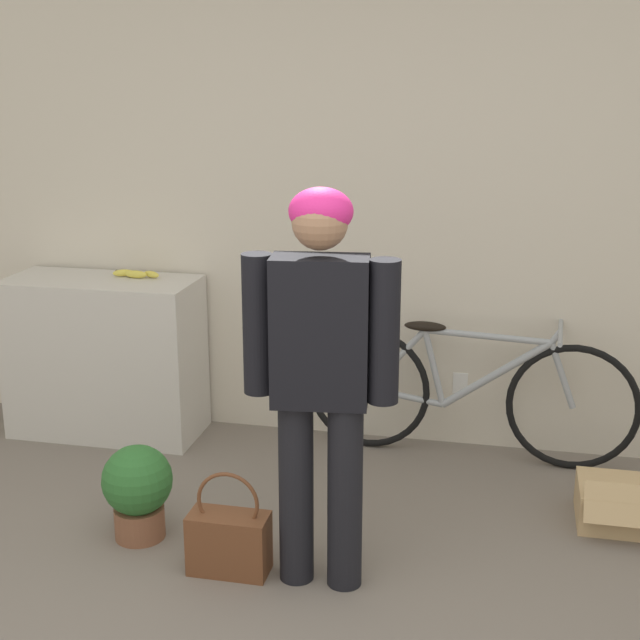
% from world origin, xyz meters
% --- Properties ---
extents(wall_back, '(8.00, 0.07, 2.60)m').
position_xyz_m(wall_back, '(0.00, 2.63, 1.30)').
color(wall_back, beige).
rests_on(wall_back, ground_plane).
extents(side_shelf, '(1.05, 0.47, 0.89)m').
position_xyz_m(side_shelf, '(-1.41, 2.35, 0.45)').
color(side_shelf, beige).
rests_on(side_shelf, ground_plane).
extents(person, '(0.60, 0.24, 1.59)m').
position_xyz_m(person, '(0.10, 1.09, 0.94)').
color(person, black).
rests_on(person, ground_plane).
extents(bicycle, '(1.74, 0.46, 0.75)m').
position_xyz_m(bicycle, '(0.60, 2.42, 0.37)').
color(bicycle, black).
rests_on(bicycle, ground_plane).
extents(banana, '(0.29, 0.08, 0.04)m').
position_xyz_m(banana, '(-1.24, 2.43, 0.91)').
color(banana, '#EAD64C').
rests_on(banana, side_shelf).
extents(handbag, '(0.33, 0.16, 0.45)m').
position_xyz_m(handbag, '(-0.28, 1.07, 0.14)').
color(handbag, brown).
rests_on(handbag, ground_plane).
extents(cardboard_box, '(0.53, 0.41, 0.25)m').
position_xyz_m(cardboard_box, '(1.41, 1.85, 0.09)').
color(cardboard_box, tan).
rests_on(cardboard_box, ground_plane).
extents(potted_plant, '(0.31, 0.31, 0.43)m').
position_xyz_m(potted_plant, '(-0.76, 1.26, 0.24)').
color(potted_plant, brown).
rests_on(potted_plant, ground_plane).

